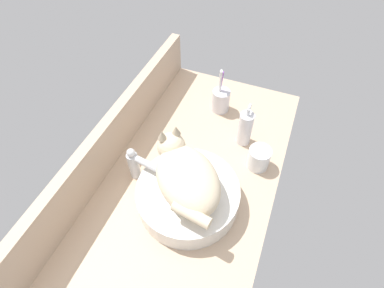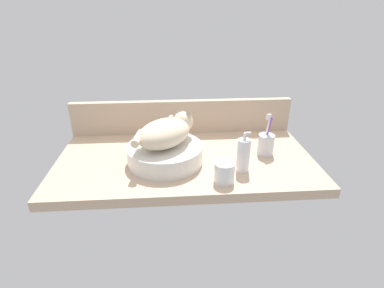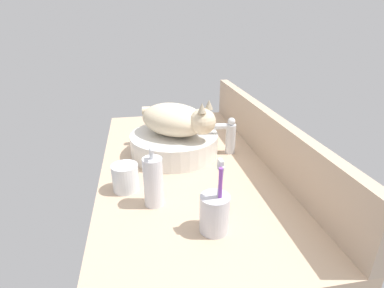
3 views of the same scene
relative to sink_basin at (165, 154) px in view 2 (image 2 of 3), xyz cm
name	(u,v)px [view 2 (image 2 of 3)]	position (x,y,z in cm)	size (l,w,h in cm)	color
ground_plane	(185,161)	(8.66, 3.83, -5.83)	(110.71, 58.68, 4.00)	tan
backsplash_panel	(182,117)	(8.66, 31.37, 4.67)	(110.71, 3.60, 17.01)	tan
sink_basin	(165,154)	(0.00, 0.00, 0.00)	(31.67, 31.67, 7.66)	silver
cat	(166,132)	(0.88, 1.05, 9.59)	(29.50, 29.87, 14.00)	beige
faucet	(171,128)	(2.82, 19.21, 3.47)	(4.34, 11.85, 13.60)	silver
soap_dispenser	(243,155)	(31.03, -9.39, 3.12)	(5.20, 5.20, 16.92)	silver
toothbrush_cup	(266,144)	(44.32, 3.80, 1.19)	(6.99, 6.99, 18.69)	silver
water_glass	(224,173)	(22.24, -17.01, -0.26)	(7.64, 7.64, 7.95)	white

